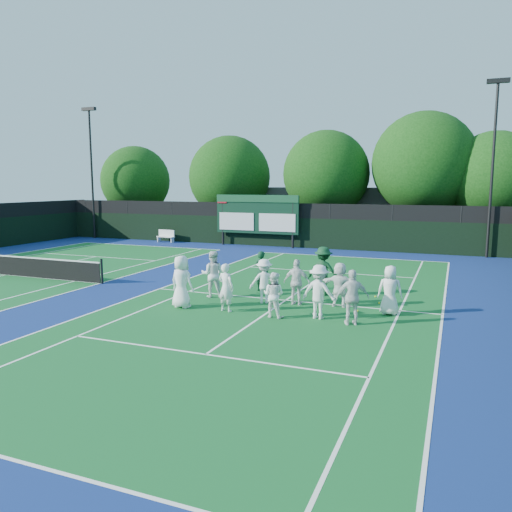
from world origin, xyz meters
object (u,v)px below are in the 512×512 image
at_px(bench, 166,236).
at_px(tennis_net, 6,265).
at_px(coach_left, 262,271).
at_px(scoreboard, 257,215).

bearing_deg(bench, tennis_net, -89.34).
relative_size(bench, coach_left, 0.91).
relative_size(scoreboard, tennis_net, 0.53).
relative_size(scoreboard, bench, 4.01).
bearing_deg(coach_left, scoreboard, -54.13).
bearing_deg(bench, scoreboard, 1.75).
height_order(scoreboard, coach_left, scoreboard).
xyz_separation_m(tennis_net, bench, (-0.17, 14.37, 0.00)).
bearing_deg(tennis_net, bench, 90.66).
xyz_separation_m(scoreboard, tennis_net, (-6.99, -14.59, -1.70)).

